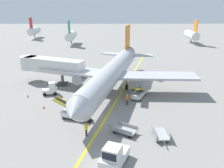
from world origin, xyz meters
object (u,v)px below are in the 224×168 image
(safety_cone_nose_left, at_px, (44,107))
(belt_loader_aft_hold, at_px, (139,93))
(ground_crew_marshaller, at_px, (86,129))
(pushback_tug, at_px, (114,156))
(baggage_tug_near_wing, at_px, (51,89))
(baggage_cart_loaded, at_px, (124,130))
(safety_cone_nose_right, at_px, (28,96))
(baggage_cart_empty_trailing, at_px, (161,134))
(jet_bridge, at_px, (47,65))
(belt_loader_forward_hold, at_px, (74,113))
(airliner, at_px, (113,72))
(safety_cone_wingtip_left, at_px, (103,85))
(ground_crew_wing_walker, at_px, (127,99))

(safety_cone_nose_left, bearing_deg, belt_loader_aft_hold, 16.16)
(ground_crew_marshaller, bearing_deg, pushback_tug, -59.34)
(baggage_tug_near_wing, relative_size, baggage_cart_loaded, 0.72)
(belt_loader_aft_hold, xyz_separation_m, ground_crew_marshaller, (-7.35, -11.97, 0.13))
(ground_crew_marshaller, xyz_separation_m, safety_cone_nose_right, (-10.72, 12.37, -0.69))
(pushback_tug, height_order, baggage_cart_empty_trailing, pushback_tug)
(jet_bridge, xyz_separation_m, belt_loader_forward_hold, (7.01, -15.15, -2.77))
(ground_crew_marshaller, bearing_deg, baggage_tug_near_wing, 117.99)
(belt_loader_forward_hold, relative_size, baggage_cart_loaded, 1.41)
(belt_loader_aft_hold, distance_m, safety_cone_nose_right, 18.08)
(belt_loader_aft_hold, height_order, safety_cone_nose_right, belt_loader_aft_hold)
(airliner, xyz_separation_m, ground_crew_marshaller, (-3.19, -15.05, -2.51))
(safety_cone_wingtip_left, bearing_deg, belt_loader_aft_hold, -43.16)
(pushback_tug, distance_m, safety_cone_wingtip_left, 22.91)
(belt_loader_aft_hold, relative_size, safety_cone_nose_left, 11.53)
(belt_loader_forward_hold, distance_m, baggage_cart_empty_trailing, 11.59)
(baggage_cart_loaded, distance_m, safety_cone_nose_left, 13.47)
(airliner, bearing_deg, belt_loader_aft_hold, -36.52)
(airliner, distance_m, jet_bridge, 13.03)
(airliner, bearing_deg, baggage_cart_loaded, -85.09)
(baggage_cart_loaded, xyz_separation_m, safety_cone_nose_left, (-11.36, 7.24, -0.25))
(ground_crew_marshaller, bearing_deg, safety_cone_nose_right, 130.90)
(jet_bridge, height_order, baggage_cart_loaded, jet_bridge)
(ground_crew_marshaller, height_order, safety_cone_nose_right, ground_crew_marshaller)
(belt_loader_forward_hold, relative_size, safety_cone_wingtip_left, 11.58)
(belt_loader_forward_hold, height_order, safety_cone_nose_right, belt_loader_forward_hold)
(baggage_cart_loaded, bearing_deg, jet_bridge, 125.12)
(pushback_tug, relative_size, belt_loader_aft_hold, 0.80)
(safety_cone_nose_left, bearing_deg, safety_cone_nose_right, 129.79)
(ground_crew_wing_walker, height_order, safety_cone_nose_right, ground_crew_wing_walker)
(safety_cone_nose_left, distance_m, safety_cone_wingtip_left, 12.80)
(safety_cone_nose_left, relative_size, safety_cone_nose_right, 1.00)
(baggage_cart_empty_trailing, xyz_separation_m, safety_cone_nose_right, (-19.22, 12.74, -0.25))
(baggage_cart_loaded, xyz_separation_m, ground_crew_marshaller, (-4.43, -0.60, 0.44))
(safety_cone_nose_left, height_order, safety_cone_wingtip_left, same)
(baggage_cart_empty_trailing, height_order, safety_cone_nose_right, baggage_cart_empty_trailing)
(airliner, distance_m, safety_cone_nose_right, 14.52)
(baggage_cart_empty_trailing, bearing_deg, airliner, 109.03)
(airliner, distance_m, baggage_tug_near_wing, 10.77)
(belt_loader_aft_hold, xyz_separation_m, ground_crew_wing_walker, (-2.01, -2.85, 0.13))
(baggage_cart_loaded, height_order, ground_crew_wing_walker, ground_crew_wing_walker)
(baggage_cart_loaded, bearing_deg, safety_cone_nose_right, 142.13)
(belt_loader_forward_hold, height_order, baggage_cart_empty_trailing, belt_loader_forward_hold)
(pushback_tug, bearing_deg, jet_bridge, 115.91)
(belt_loader_aft_hold, distance_m, baggage_cart_loaded, 11.75)
(pushback_tug, distance_m, safety_cone_nose_left, 16.52)
(airliner, bearing_deg, safety_cone_wingtip_left, 125.73)
(jet_bridge, bearing_deg, safety_cone_nose_right, -103.25)
(pushback_tug, relative_size, baggage_tug_near_wing, 1.55)
(baggage_cart_loaded, distance_m, safety_cone_nose_right, 19.19)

